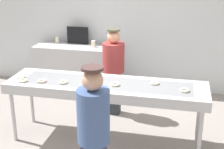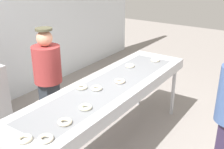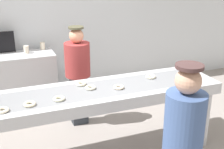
# 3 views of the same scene
# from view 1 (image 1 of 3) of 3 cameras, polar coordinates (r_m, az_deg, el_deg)

# --- Properties ---
(ground_plane) EXTENTS (16.00, 16.00, 0.00)m
(ground_plane) POSITION_cam_1_polar(r_m,az_deg,el_deg) (5.04, -1.04, -11.48)
(ground_plane) COLOR gray
(back_wall) EXTENTS (8.00, 0.12, 3.06)m
(back_wall) POSITION_cam_1_polar(r_m,az_deg,el_deg) (6.67, 3.63, 10.35)
(back_wall) COLOR silver
(back_wall) RESTS_ON ground
(fryer_conveyor) EXTENTS (2.90, 0.77, 0.94)m
(fryer_conveyor) POSITION_cam_1_polar(r_m,az_deg,el_deg) (4.65, -1.10, -2.35)
(fryer_conveyor) COLOR #B7BABF
(fryer_conveyor) RESTS_ON ground
(sugar_donut_0) EXTENTS (0.15, 0.15, 0.03)m
(sugar_donut_0) POSITION_cam_1_polar(r_m,az_deg,el_deg) (4.53, 0.57, -1.76)
(sugar_donut_0) COLOR #FCE8C9
(sugar_donut_0) RESTS_ON fryer_conveyor
(sugar_donut_1) EXTENTS (0.13, 0.13, 0.03)m
(sugar_donut_1) POSITION_cam_1_polar(r_m,az_deg,el_deg) (4.77, -12.34, -1.10)
(sugar_donut_1) COLOR #F8E9C5
(sugar_donut_1) RESTS_ON fryer_conveyor
(sugar_donut_2) EXTENTS (0.16, 0.16, 0.03)m
(sugar_donut_2) POSITION_cam_1_polar(r_m,az_deg,el_deg) (4.44, 12.75, -2.73)
(sugar_donut_2) COLOR #F7EDC8
(sugar_donut_2) RESTS_ON fryer_conveyor
(sugar_donut_3) EXTENTS (0.18, 0.18, 0.03)m
(sugar_donut_3) POSITION_cam_1_polar(r_m,az_deg,el_deg) (4.62, 7.57, -1.48)
(sugar_donut_3) COLOR white
(sugar_donut_3) RESTS_ON fryer_conveyor
(sugar_donut_4) EXTENTS (0.18, 0.18, 0.03)m
(sugar_donut_4) POSITION_cam_1_polar(r_m,az_deg,el_deg) (4.86, -3.35, -0.24)
(sugar_donut_4) COLOR #F0E7C5
(sugar_donut_4) RESTS_ON fryer_conveyor
(sugar_donut_5) EXTENTS (0.18, 0.18, 0.03)m
(sugar_donut_5) POSITION_cam_1_polar(r_m,az_deg,el_deg) (4.67, -8.63, -1.32)
(sugar_donut_5) COLOR white
(sugar_donut_5) RESTS_ON fryer_conveyor
(sugar_donut_6) EXTENTS (0.18, 0.18, 0.03)m
(sugar_donut_6) POSITION_cam_1_polar(r_m,az_deg,el_deg) (4.85, -15.57, -1.02)
(sugar_donut_6) COLOR #FAECCE
(sugar_donut_6) RESTS_ON fryer_conveyor
(sugar_donut_7) EXTENTS (0.16, 0.16, 0.03)m
(sugar_donut_7) POSITION_cam_1_polar(r_m,az_deg,el_deg) (4.70, -3.02, -0.96)
(sugar_donut_7) COLOR white
(sugar_donut_7) RESTS_ON fryer_conveyor
(sugar_donut_8) EXTENTS (0.14, 0.14, 0.03)m
(sugar_donut_8) POSITION_cam_1_polar(r_m,az_deg,el_deg) (5.01, -15.86, -0.37)
(sugar_donut_8) COLOR beige
(sugar_donut_8) RESTS_ON fryer_conveyor
(worker_baker) EXTENTS (0.38, 0.38, 1.53)m
(worker_baker) POSITION_cam_1_polar(r_m,az_deg,el_deg) (5.52, 0.25, 1.49)
(worker_baker) COLOR #282E34
(worker_baker) RESTS_ON ground
(customer_waiting) EXTENTS (0.34, 0.34, 1.64)m
(customer_waiting) POSITION_cam_1_polar(r_m,az_deg,el_deg) (3.38, -3.27, -10.14)
(customer_waiting) COLOR #302540
(customer_waiting) RESTS_ON ground
(prep_counter) EXTENTS (1.66, 0.56, 0.94)m
(prep_counter) POSITION_cam_1_polar(r_m,az_deg,el_deg) (6.77, -6.50, 1.13)
(prep_counter) COLOR #B7BABF
(prep_counter) RESTS_ON ground
(paper_cup_0) EXTENTS (0.08, 0.08, 0.13)m
(paper_cup_0) POSITION_cam_1_polar(r_m,az_deg,el_deg) (6.60, -0.51, 5.63)
(paper_cup_0) COLOR beige
(paper_cup_0) RESTS_ON prep_counter
(paper_cup_1) EXTENTS (0.08, 0.08, 0.13)m
(paper_cup_1) POSITION_cam_1_polar(r_m,az_deg,el_deg) (6.54, -3.32, 5.46)
(paper_cup_1) COLOR beige
(paper_cup_1) RESTS_ON prep_counter
(paper_cup_2) EXTENTS (0.08, 0.08, 0.13)m
(paper_cup_2) POSITION_cam_1_polar(r_m,az_deg,el_deg) (6.96, -9.68, 6.10)
(paper_cup_2) COLOR beige
(paper_cup_2) RESTS_ON prep_counter
(menu_display) EXTENTS (0.46, 0.04, 0.36)m
(menu_display) POSITION_cam_1_polar(r_m,az_deg,el_deg) (6.80, -6.09, 6.93)
(menu_display) COLOR black
(menu_display) RESTS_ON prep_counter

